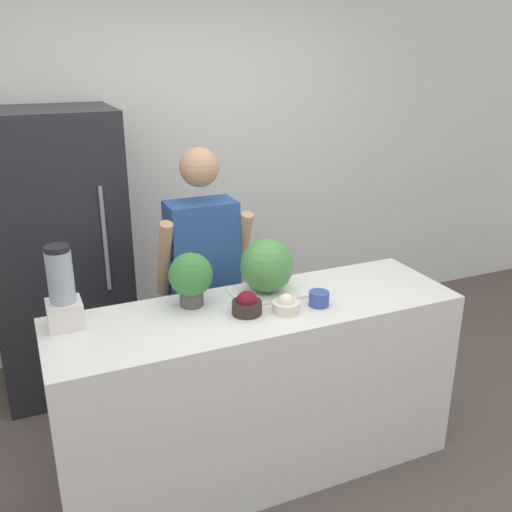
{
  "coord_description": "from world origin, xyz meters",
  "views": [
    {
      "loc": [
        -1.0,
        -1.96,
        2.09
      ],
      "look_at": [
        0.0,
        0.33,
        1.17
      ],
      "focal_mm": 40.0,
      "sensor_mm": 36.0,
      "label": 1
    }
  ],
  "objects_px": {
    "bowl_cream": "(286,305)",
    "potted_plant": "(191,277)",
    "bowl_cherries": "(247,305)",
    "refrigerator": "(59,255)",
    "person": "(203,286)",
    "watermelon": "(267,266)",
    "bowl_small_blue": "(319,299)",
    "blender": "(62,293)"
  },
  "relations": [
    {
      "from": "person",
      "to": "bowl_cream",
      "type": "height_order",
      "value": "person"
    },
    {
      "from": "watermelon",
      "to": "bowl_cream",
      "type": "xyz_separation_m",
      "value": [
        -0.01,
        -0.24,
        -0.11
      ]
    },
    {
      "from": "person",
      "to": "potted_plant",
      "type": "xyz_separation_m",
      "value": [
        -0.2,
        -0.42,
        0.24
      ]
    },
    {
      "from": "bowl_cream",
      "to": "bowl_cherries",
      "type": "bearing_deg",
      "value": 161.65
    },
    {
      "from": "blender",
      "to": "potted_plant",
      "type": "bearing_deg",
      "value": -1.25
    },
    {
      "from": "bowl_small_blue",
      "to": "potted_plant",
      "type": "distance_m",
      "value": 0.62
    },
    {
      "from": "watermelon",
      "to": "blender",
      "type": "height_order",
      "value": "blender"
    },
    {
      "from": "blender",
      "to": "potted_plant",
      "type": "relative_size",
      "value": 1.43
    },
    {
      "from": "watermelon",
      "to": "potted_plant",
      "type": "height_order",
      "value": "watermelon"
    },
    {
      "from": "watermelon",
      "to": "refrigerator",
      "type": "bearing_deg",
      "value": 128.76
    },
    {
      "from": "blender",
      "to": "watermelon",
      "type": "bearing_deg",
      "value": -1.58
    },
    {
      "from": "bowl_cream",
      "to": "person",
      "type": "bearing_deg",
      "value": 105.52
    },
    {
      "from": "bowl_cream",
      "to": "bowl_small_blue",
      "type": "height_order",
      "value": "bowl_cream"
    },
    {
      "from": "refrigerator",
      "to": "blender",
      "type": "relative_size",
      "value": 4.68
    },
    {
      "from": "bowl_cherries",
      "to": "refrigerator",
      "type": "bearing_deg",
      "value": 118.87
    },
    {
      "from": "person",
      "to": "bowl_cherries",
      "type": "bearing_deg",
      "value": -89.0
    },
    {
      "from": "refrigerator",
      "to": "watermelon",
      "type": "distance_m",
      "value": 1.45
    },
    {
      "from": "watermelon",
      "to": "bowl_cream",
      "type": "relative_size",
      "value": 2.11
    },
    {
      "from": "watermelon",
      "to": "bowl_cherries",
      "type": "bearing_deg",
      "value": -135.91
    },
    {
      "from": "person",
      "to": "bowl_cream",
      "type": "distance_m",
      "value": 0.71
    },
    {
      "from": "bowl_cream",
      "to": "potted_plant",
      "type": "distance_m",
      "value": 0.47
    },
    {
      "from": "bowl_small_blue",
      "to": "blender",
      "type": "bearing_deg",
      "value": 167.16
    },
    {
      "from": "bowl_cream",
      "to": "bowl_small_blue",
      "type": "bearing_deg",
      "value": 1.01
    },
    {
      "from": "watermelon",
      "to": "potted_plant",
      "type": "distance_m",
      "value": 0.39
    },
    {
      "from": "refrigerator",
      "to": "bowl_small_blue",
      "type": "height_order",
      "value": "refrigerator"
    },
    {
      "from": "bowl_cherries",
      "to": "person",
      "type": "bearing_deg",
      "value": 91.0
    },
    {
      "from": "refrigerator",
      "to": "bowl_cream",
      "type": "height_order",
      "value": "refrigerator"
    },
    {
      "from": "refrigerator",
      "to": "person",
      "type": "height_order",
      "value": "refrigerator"
    },
    {
      "from": "watermelon",
      "to": "bowl_cream",
      "type": "height_order",
      "value": "watermelon"
    },
    {
      "from": "bowl_cherries",
      "to": "potted_plant",
      "type": "distance_m",
      "value": 0.3
    },
    {
      "from": "bowl_cream",
      "to": "blender",
      "type": "height_order",
      "value": "blender"
    },
    {
      "from": "watermelon",
      "to": "bowl_small_blue",
      "type": "bearing_deg",
      "value": -54.04
    },
    {
      "from": "watermelon",
      "to": "bowl_small_blue",
      "type": "height_order",
      "value": "watermelon"
    },
    {
      "from": "refrigerator",
      "to": "watermelon",
      "type": "bearing_deg",
      "value": -51.24
    },
    {
      "from": "bowl_cream",
      "to": "bowl_small_blue",
      "type": "relative_size",
      "value": 1.3
    },
    {
      "from": "watermelon",
      "to": "bowl_small_blue",
      "type": "xyz_separation_m",
      "value": [
        0.17,
        -0.23,
        -0.11
      ]
    },
    {
      "from": "person",
      "to": "bowl_small_blue",
      "type": "height_order",
      "value": "person"
    },
    {
      "from": "potted_plant",
      "to": "bowl_cream",
      "type": "bearing_deg",
      "value": -33.22
    },
    {
      "from": "refrigerator",
      "to": "blender",
      "type": "xyz_separation_m",
      "value": [
        -0.07,
        -1.09,
        0.2
      ]
    },
    {
      "from": "blender",
      "to": "potted_plant",
      "type": "distance_m",
      "value": 0.58
    },
    {
      "from": "person",
      "to": "bowl_cherries",
      "type": "relative_size",
      "value": 11.39
    },
    {
      "from": "bowl_cherries",
      "to": "blender",
      "type": "distance_m",
      "value": 0.82
    }
  ]
}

